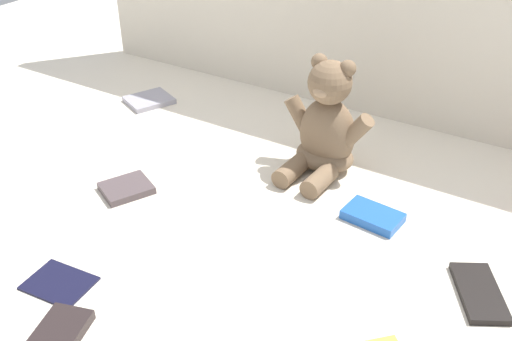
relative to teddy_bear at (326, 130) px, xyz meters
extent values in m
plane|color=silver|center=(-0.05, -0.12, -0.09)|extent=(3.20, 3.20, 0.00)
ellipsoid|color=#7A6047|center=(0.00, 0.01, -0.01)|extent=(0.13, 0.10, 0.16)
ellipsoid|color=#7A6047|center=(0.00, 0.00, -0.07)|extent=(0.14, 0.11, 0.06)
sphere|color=#7A6047|center=(0.00, 0.00, 0.11)|extent=(0.10, 0.10, 0.09)
ellipsoid|color=#997C5E|center=(0.00, -0.03, 0.10)|extent=(0.04, 0.03, 0.03)
sphere|color=#7A6047|center=(-0.03, 0.02, 0.14)|extent=(0.04, 0.04, 0.03)
sphere|color=#7A6047|center=(0.03, 0.01, 0.14)|extent=(0.04, 0.04, 0.03)
cylinder|color=#7A6047|center=(-0.07, 0.01, 0.02)|extent=(0.08, 0.04, 0.09)
cylinder|color=#7A6047|center=(0.07, 0.00, 0.02)|extent=(0.08, 0.04, 0.09)
cylinder|color=#7A6047|center=(-0.04, -0.08, -0.07)|extent=(0.05, 0.09, 0.04)
cylinder|color=#7A6047|center=(0.03, -0.08, -0.07)|extent=(0.05, 0.09, 0.04)
cube|color=blue|center=(0.17, -0.13, -0.09)|extent=(0.11, 0.08, 0.02)
cube|color=#2A2121|center=(-0.12, -0.65, -0.09)|extent=(0.09, 0.11, 0.02)
cube|color=black|center=(0.39, -0.23, -0.09)|extent=(0.12, 0.15, 0.01)
cube|color=#4E4244|center=(-0.31, -0.30, -0.09)|extent=(0.12, 0.12, 0.02)
cube|color=black|center=(-0.21, -0.57, -0.09)|extent=(0.12, 0.09, 0.01)
cube|color=#9794A3|center=(-0.55, 0.06, -0.09)|extent=(0.14, 0.14, 0.01)
camera|label=1|loc=(0.45, -1.01, 0.59)|focal=40.83mm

